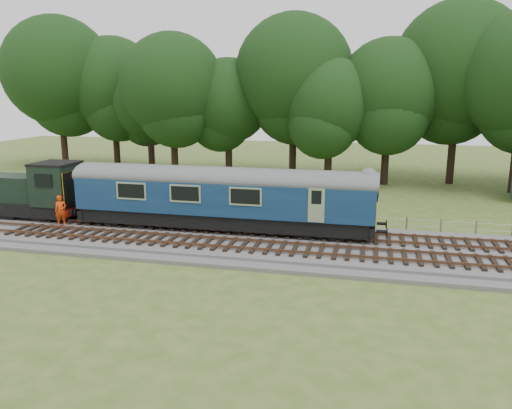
# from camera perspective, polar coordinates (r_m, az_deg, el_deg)

# --- Properties ---
(ground) EXTENTS (120.00, 120.00, 0.00)m
(ground) POSITION_cam_1_polar(r_m,az_deg,el_deg) (28.14, 4.96, -4.89)
(ground) COLOR #3B5820
(ground) RESTS_ON ground
(ballast) EXTENTS (70.00, 7.00, 0.35)m
(ballast) POSITION_cam_1_polar(r_m,az_deg,el_deg) (28.09, 4.97, -4.55)
(ballast) COLOR #4C4C4F
(ballast) RESTS_ON ground
(track_north) EXTENTS (67.20, 2.40, 0.21)m
(track_north) POSITION_cam_1_polar(r_m,az_deg,el_deg) (29.34, 5.38, -3.30)
(track_north) COLOR black
(track_north) RESTS_ON ballast
(track_south) EXTENTS (67.20, 2.40, 0.21)m
(track_south) POSITION_cam_1_polar(r_m,az_deg,el_deg) (26.50, 4.46, -5.06)
(track_south) COLOR black
(track_south) RESTS_ON ballast
(fence) EXTENTS (64.00, 0.12, 1.00)m
(fence) POSITION_cam_1_polar(r_m,az_deg,el_deg) (32.42, 6.14, -2.52)
(fence) COLOR #6B6054
(fence) RESTS_ON ground
(tree_line) EXTENTS (70.00, 8.00, 18.00)m
(tree_line) POSITION_cam_1_polar(r_m,az_deg,el_deg) (49.43, 8.74, 2.72)
(tree_line) COLOR black
(tree_line) RESTS_ON ground
(dmu_railcar) EXTENTS (18.05, 2.86, 3.88)m
(dmu_railcar) POSITION_cam_1_polar(r_m,az_deg,el_deg) (29.86, -3.88, 1.34)
(dmu_railcar) COLOR black
(dmu_railcar) RESTS_ON ground
(shunter_loco) EXTENTS (8.92, 2.60, 3.38)m
(shunter_loco) POSITION_cam_1_polar(r_m,az_deg,el_deg) (36.55, -25.22, 1.24)
(shunter_loco) COLOR black
(shunter_loco) RESTS_ON ground
(worker) EXTENTS (0.82, 0.80, 1.90)m
(worker) POSITION_cam_1_polar(r_m,az_deg,el_deg) (33.27, -21.42, -0.64)
(worker) COLOR red
(worker) RESTS_ON ballast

